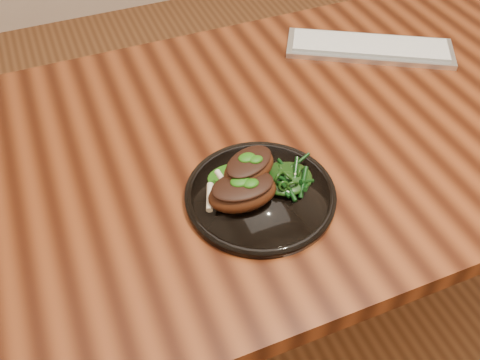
# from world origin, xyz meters

# --- Properties ---
(desk) EXTENTS (1.60, 0.80, 0.75)m
(desk) POSITION_xyz_m (0.00, 0.00, 0.67)
(desk) COLOR black
(desk) RESTS_ON ground
(plate) EXTENTS (0.26, 0.26, 0.02)m
(plate) POSITION_xyz_m (-0.28, -0.15, 0.76)
(plate) COLOR black
(plate) RESTS_ON desk
(lamb_chop_front) EXTENTS (0.12, 0.09, 0.05)m
(lamb_chop_front) POSITION_xyz_m (-0.32, -0.16, 0.79)
(lamb_chop_front) COLOR #401C0C
(lamb_chop_front) RESTS_ON plate
(lamb_chop_back) EXTENTS (0.12, 0.10, 0.05)m
(lamb_chop_back) POSITION_xyz_m (-0.30, -0.12, 0.81)
(lamb_chop_back) COLOR #401C0C
(lamb_chop_back) RESTS_ON plate
(herb_smear) EXTENTS (0.08, 0.05, 0.01)m
(herb_smear) POSITION_xyz_m (-0.32, -0.09, 0.77)
(herb_smear) COLOR #0F4106
(herb_smear) RESTS_ON plate
(greens_heap) EXTENTS (0.09, 0.08, 0.03)m
(greens_heap) POSITION_xyz_m (-0.23, -0.14, 0.78)
(greens_heap) COLOR black
(greens_heap) RESTS_ON plate
(keyboard) EXTENTS (0.38, 0.29, 0.02)m
(keyboard) POSITION_xyz_m (0.13, 0.18, 0.76)
(keyboard) COLOR silver
(keyboard) RESTS_ON desk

